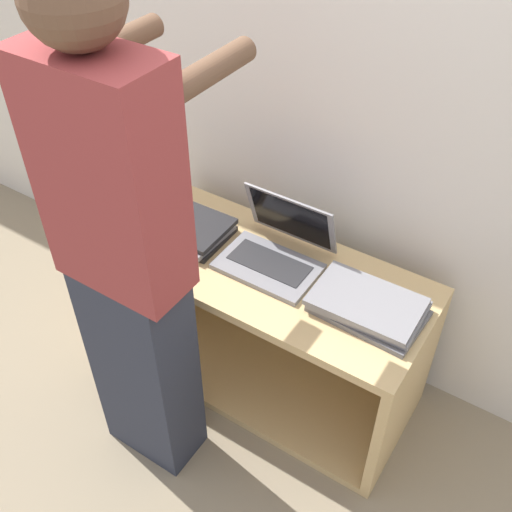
{
  "coord_description": "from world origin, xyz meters",
  "views": [
    {
      "loc": [
        0.84,
        -1.11,
        2.12
      ],
      "look_at": [
        0.0,
        0.19,
        0.76
      ],
      "focal_mm": 42.0,
      "sensor_mm": 36.0,
      "label": 1
    }
  ],
  "objects_px": {
    "laptop_open": "(276,250)",
    "person": "(126,263)",
    "laptop_stack_left": "(182,226)",
    "laptop_stack_right": "(368,306)"
  },
  "relations": [
    {
      "from": "laptop_stack_right",
      "to": "laptop_stack_left",
      "type": "bearing_deg",
      "value": 179.92
    },
    {
      "from": "laptop_stack_left",
      "to": "person",
      "type": "height_order",
      "value": "person"
    },
    {
      "from": "laptop_open",
      "to": "person",
      "type": "relative_size",
      "value": 0.2
    },
    {
      "from": "laptop_open",
      "to": "person",
      "type": "height_order",
      "value": "person"
    },
    {
      "from": "laptop_open",
      "to": "laptop_stack_right",
      "type": "bearing_deg",
      "value": -7.64
    },
    {
      "from": "laptop_stack_left",
      "to": "laptop_stack_right",
      "type": "distance_m",
      "value": 0.79
    },
    {
      "from": "laptop_stack_right",
      "to": "person",
      "type": "height_order",
      "value": "person"
    },
    {
      "from": "laptop_open",
      "to": "laptop_stack_right",
      "type": "distance_m",
      "value": 0.4
    },
    {
      "from": "person",
      "to": "laptop_stack_right",
      "type": "bearing_deg",
      "value": 38.23
    },
    {
      "from": "laptop_stack_left",
      "to": "laptop_open",
      "type": "bearing_deg",
      "value": 7.53
    }
  ]
}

